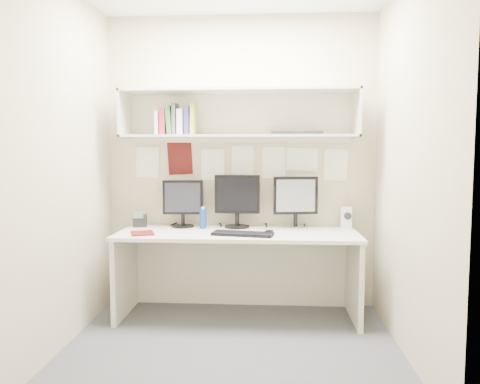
# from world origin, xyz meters

# --- Properties ---
(floor) EXTENTS (2.40, 2.00, 0.01)m
(floor) POSITION_xyz_m (0.00, 0.00, 0.00)
(floor) COLOR #424247
(floor) RESTS_ON ground
(wall_back) EXTENTS (2.40, 0.02, 2.60)m
(wall_back) POSITION_xyz_m (0.00, 1.00, 1.30)
(wall_back) COLOR #BAAC8E
(wall_back) RESTS_ON ground
(wall_front) EXTENTS (2.40, 0.02, 2.60)m
(wall_front) POSITION_xyz_m (0.00, -1.00, 1.30)
(wall_front) COLOR #BAAC8E
(wall_front) RESTS_ON ground
(wall_left) EXTENTS (0.02, 2.00, 2.60)m
(wall_left) POSITION_xyz_m (-1.20, 0.00, 1.30)
(wall_left) COLOR #BAAC8E
(wall_left) RESTS_ON ground
(wall_right) EXTENTS (0.02, 2.00, 2.60)m
(wall_right) POSITION_xyz_m (1.20, 0.00, 1.30)
(wall_right) COLOR #BAAC8E
(wall_right) RESTS_ON ground
(desk) EXTENTS (2.00, 0.70, 0.73)m
(desk) POSITION_xyz_m (0.00, 0.65, 0.37)
(desk) COLOR silver
(desk) RESTS_ON floor
(overhead_hutch) EXTENTS (2.00, 0.38, 0.40)m
(overhead_hutch) POSITION_xyz_m (0.00, 0.86, 1.72)
(overhead_hutch) COLOR beige
(overhead_hutch) RESTS_ON wall_back
(pinned_papers) EXTENTS (1.92, 0.01, 0.48)m
(pinned_papers) POSITION_xyz_m (0.00, 0.99, 1.25)
(pinned_papers) COLOR white
(pinned_papers) RESTS_ON wall_back
(monitor_left) EXTENTS (0.36, 0.20, 0.42)m
(monitor_left) POSITION_xyz_m (-0.50, 0.87, 0.96)
(monitor_left) COLOR black
(monitor_left) RESTS_ON desk
(monitor_center) EXTENTS (0.40, 0.22, 0.46)m
(monitor_center) POSITION_xyz_m (-0.02, 0.87, 0.98)
(monitor_center) COLOR black
(monitor_center) RESTS_ON desk
(monitor_right) EXTENTS (0.39, 0.21, 0.45)m
(monitor_right) POSITION_xyz_m (0.49, 0.87, 0.98)
(monitor_right) COLOR #A5A5AA
(monitor_right) RESTS_ON desk
(keyboard) EXTENTS (0.51, 0.26, 0.02)m
(keyboard) POSITION_xyz_m (0.05, 0.48, 0.74)
(keyboard) COLOR black
(keyboard) RESTS_ON desk
(mouse) EXTENTS (0.07, 0.10, 0.03)m
(mouse) POSITION_xyz_m (0.26, 0.55, 0.74)
(mouse) COLOR black
(mouse) RESTS_ON desk
(speaker) EXTENTS (0.11, 0.12, 0.19)m
(speaker) POSITION_xyz_m (0.94, 0.90, 0.82)
(speaker) COLOR beige
(speaker) RESTS_ON desk
(blue_bottle) EXTENTS (0.06, 0.06, 0.19)m
(blue_bottle) POSITION_xyz_m (-0.31, 0.79, 0.82)
(blue_bottle) COLOR navy
(blue_bottle) RESTS_ON desk
(maroon_notebook) EXTENTS (0.24, 0.26, 0.01)m
(maroon_notebook) POSITION_xyz_m (-0.77, 0.49, 0.74)
(maroon_notebook) COLOR #5D1010
(maroon_notebook) RESTS_ON desk
(desk_phone) EXTENTS (0.13, 0.12, 0.14)m
(desk_phone) POSITION_xyz_m (-0.89, 0.85, 0.79)
(desk_phone) COLOR black
(desk_phone) RESTS_ON desk
(book_stack) EXTENTS (0.33, 0.17, 0.27)m
(book_stack) POSITION_xyz_m (-0.54, 0.80, 1.66)
(book_stack) COLOR white
(book_stack) RESTS_ON overhead_hutch
(hutch_tray) EXTENTS (0.44, 0.18, 0.03)m
(hutch_tray) POSITION_xyz_m (0.49, 0.82, 1.56)
(hutch_tray) COLOR black
(hutch_tray) RESTS_ON overhead_hutch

